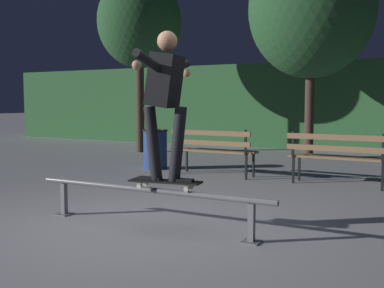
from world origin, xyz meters
TOP-DOWN VIEW (x-y plane):
  - ground_plane at (0.00, 0.00)m, footprint 90.00×90.00m
  - hedge_backdrop at (0.00, 9.81)m, footprint 24.00×1.20m
  - grind_rail at (0.00, 0.02)m, footprint 2.94×0.18m
  - skateboard at (0.23, 0.02)m, footprint 0.80×0.32m
  - skateboarder at (0.23, 0.02)m, footprint 0.63×1.39m
  - park_bench_leftmost at (-0.98, 3.61)m, footprint 1.61×0.46m
  - park_bench_left_center at (1.26, 3.61)m, footprint 1.61×0.46m
  - tree_far_left at (-4.58, 6.49)m, footprint 2.24×2.24m
  - tree_behind_benches at (-0.19, 7.30)m, footprint 2.99×2.99m
  - trash_can at (-2.44, 3.93)m, footprint 0.52×0.52m

SIDE VIEW (x-z plane):
  - ground_plane at x=0.00m, z-range 0.00..0.00m
  - grind_rail at x=0.00m, z-range 0.13..0.57m
  - trash_can at x=-2.44m, z-range 0.01..0.81m
  - skateboard at x=0.23m, z-range 0.47..0.56m
  - park_bench_leftmost at x=-0.98m, z-range 0.10..0.98m
  - park_bench_left_center at x=1.26m, z-range 0.10..0.98m
  - hedge_backdrop at x=0.00m, z-range 0.00..2.50m
  - skateboarder at x=0.23m, z-range 0.67..2.23m
  - tree_far_left at x=-4.58m, z-range 1.11..5.84m
  - tree_behind_benches at x=-0.19m, z-range 0.95..6.15m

